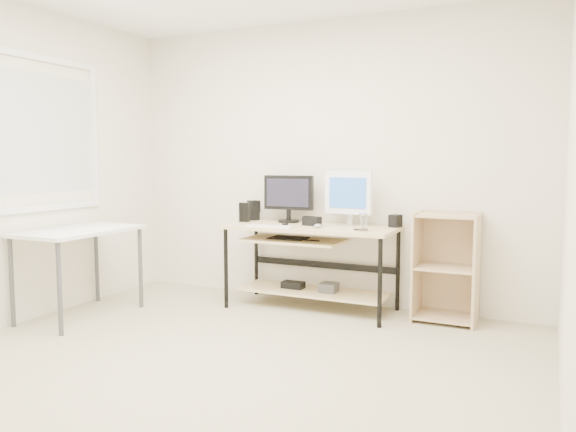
% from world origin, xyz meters
% --- Properties ---
extents(room, '(4.01, 4.01, 2.62)m').
position_xyz_m(room, '(-0.14, 0.04, 1.32)').
color(room, '#B9AE8E').
rests_on(room, ground).
extents(desk, '(1.50, 0.65, 0.75)m').
position_xyz_m(desk, '(-0.03, 1.66, 0.54)').
color(desk, beige).
rests_on(desk, ground).
extents(side_table, '(0.60, 1.00, 0.75)m').
position_xyz_m(side_table, '(-1.68, 0.60, 0.67)').
color(side_table, white).
rests_on(side_table, ground).
extents(shelf_unit, '(0.50, 0.40, 0.90)m').
position_xyz_m(shelf_unit, '(1.15, 1.82, 0.45)').
color(shelf_unit, tan).
rests_on(shelf_unit, ground).
extents(black_monitor, '(0.48, 0.20, 0.44)m').
position_xyz_m(black_monitor, '(-0.30, 1.82, 1.00)').
color(black_monitor, black).
rests_on(black_monitor, desk).
extents(white_imac, '(0.45, 0.14, 0.48)m').
position_xyz_m(white_imac, '(0.29, 1.81, 1.03)').
color(white_imac, silver).
rests_on(white_imac, desk).
extents(keyboard, '(0.42, 0.15, 0.01)m').
position_xyz_m(keyboard, '(-0.30, 1.42, 0.76)').
color(keyboard, white).
rests_on(keyboard, desk).
extents(mouse, '(0.06, 0.10, 0.03)m').
position_xyz_m(mouse, '(0.11, 1.54, 0.77)').
color(mouse, '#B3B3B8').
rests_on(mouse, desk).
extents(center_speaker, '(0.18, 0.11, 0.08)m').
position_xyz_m(center_speaker, '(0.00, 1.66, 0.79)').
color(center_speaker, black).
rests_on(center_speaker, desk).
extents(speaker_left, '(0.13, 0.13, 0.19)m').
position_xyz_m(speaker_left, '(-0.69, 1.86, 0.85)').
color(speaker_left, black).
rests_on(speaker_left, desk).
extents(speaker_right, '(0.12, 0.12, 0.11)m').
position_xyz_m(speaker_right, '(0.70, 1.88, 0.80)').
color(speaker_right, black).
rests_on(speaker_right, desk).
extents(audio_controller, '(0.10, 0.07, 0.18)m').
position_xyz_m(audio_controller, '(-0.69, 1.69, 0.84)').
color(audio_controller, black).
rests_on(audio_controller, desk).
extents(volume_puck, '(0.07, 0.07, 0.02)m').
position_xyz_m(volume_puck, '(-0.21, 1.56, 0.76)').
color(volume_puck, black).
rests_on(volume_puck, desk).
extents(smartphone, '(0.09, 0.13, 0.01)m').
position_xyz_m(smartphone, '(0.48, 1.56, 0.75)').
color(smartphone, black).
rests_on(smartphone, desk).
extents(coaster, '(0.10, 0.10, 0.01)m').
position_xyz_m(coaster, '(0.52, 1.51, 0.75)').
color(coaster, '#936442').
rests_on(coaster, desk).
extents(drinking_glass, '(0.08, 0.08, 0.14)m').
position_xyz_m(drinking_glass, '(0.52, 1.51, 0.82)').
color(drinking_glass, white).
rests_on(drinking_glass, coaster).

